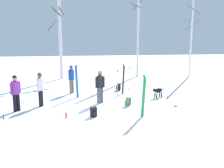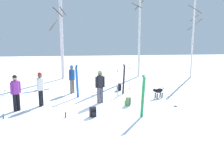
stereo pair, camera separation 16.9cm
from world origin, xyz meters
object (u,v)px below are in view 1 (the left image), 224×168
Objects in this scene: ski_pair_planted_2 at (77,81)px; backpack_0 at (128,101)px; person_1 at (40,87)px; ski_poles_1 at (117,82)px; person_0 at (71,77)px; person_3 at (100,85)px; ski_pair_planted_0 at (144,96)px; ski_pair_lying_0 at (36,91)px; backpack_2 at (119,87)px; backpack_1 at (94,112)px; water_bottle_1 at (66,115)px; ski_pair_planted_1 at (123,79)px; water_bottle_0 at (4,117)px; birch_tree_4 at (138,29)px; birch_tree_5 at (191,36)px; dog at (158,91)px; person_2 at (16,91)px; birch_tree_3 at (60,39)px; ski_poles_0 at (129,78)px; ski_pair_lying_1 at (176,106)px.

backpack_0 is (2.57, -2.02, -0.71)m from ski_pair_planted_2.
person_1 reaches higher than ski_poles_1.
person_3 is (1.55, -2.41, 0.00)m from person_0.
ski_pair_lying_0 is (-5.51, 5.69, -0.92)m from ski_pair_planted_0.
backpack_2 is at bearing 34.77° from person_1.
backpack_1 is (-1.81, -1.50, 0.00)m from backpack_0.
water_bottle_1 is at bearing -127.71° from ski_poles_1.
ski_pair_planted_1 is 8.22× the size of water_bottle_0.
ski_pair_planted_0 reaches higher than backpack_2.
ski_poles_1 is at bearing -111.94° from birch_tree_4.
birch_tree_4 is at bearing 32.17° from ski_pair_lying_0.
backpack_0 is (2.90, -3.10, -0.77)m from person_0.
ski_pair_planted_2 is (-2.90, 3.83, -0.00)m from ski_pair_planted_0.
birch_tree_5 reaches higher than water_bottle_0.
water_bottle_1 is (-0.43, -3.55, -0.81)m from ski_pair_planted_2.
person_0 is 5.89m from ski_pair_planted_0.
person_0 is 2.87m from person_3.
dog is at bearing -47.30° from backpack_2.
ski_poles_1 is 6.96× the size of water_bottle_0.
dog is 0.44× the size of ski_pair_planted_2.
backpack_0 is at bearing 100.35° from ski_pair_planted_0.
dog is 2.87m from backpack_2.
person_0 is at bearing 53.95° from person_2.
ski_pair_planted_1 is 7.41m from birch_tree_3.
ski_pair_lying_0 is 1.07× the size of ski_poles_0.
water_bottle_0 is (-2.73, -4.50, -0.88)m from person_0.
water_bottle_1 is (-1.65, -2.22, -0.86)m from person_3.
ski_poles_1 is (5.11, 2.31, -0.17)m from person_2.
ski_pair_planted_2 is 4.23× the size of backpack_2.
ski_pair_planted_1 is at bearing 26.69° from person_2.
person_1 is 1.13× the size of ski_poles_1.
ski_pair_planted_1 is 4.09× the size of backpack_1.
ski_pair_planted_0 is 11.10m from birch_tree_4.
birch_tree_4 is at bearing 67.36° from backpack_1.
person_2 reaches higher than water_bottle_1.
backpack_2 is at bearing 69.60° from backpack_1.
ski_pair_lying_0 is at bearing 103.78° from person_1.
dog is (3.33, 0.69, -0.59)m from person_3.
person_1 is 4.43m from backpack_0.
dog is at bearing 12.60° from person_2.
dog is 0.46× the size of ski_pair_lying_1.
backpack_0 is 3.37m from water_bottle_1.
ski_pair_lying_0 is 0.20× the size of birch_tree_4.
water_bottle_0 is at bearing 178.34° from backpack_1.
person_1 is 1.00× the size of person_2.
birch_tree_4 reaches higher than person_2.
ski_poles_0 is (5.08, 3.16, -0.21)m from person_1.
backpack_2 is at bearing -170.85° from ski_poles_0.
ski_pair_planted_0 reaches higher than backpack_0.
ski_poles_1 is 0.20× the size of birch_tree_4.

